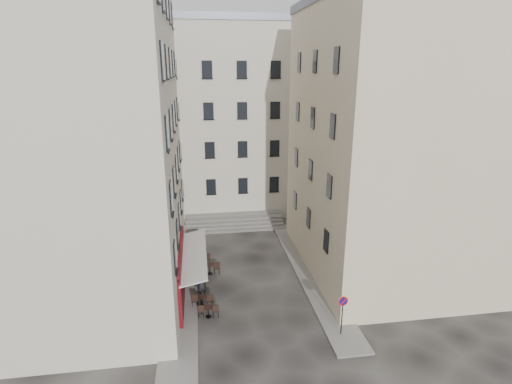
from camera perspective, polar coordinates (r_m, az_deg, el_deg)
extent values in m
plane|color=black|center=(26.31, -0.45, -15.15)|extent=(90.00, 90.00, 0.00)
cube|color=slate|center=(29.59, -10.39, -11.38)|extent=(2.00, 22.00, 0.12)
cube|color=slate|center=(29.65, 7.54, -11.17)|extent=(2.00, 18.00, 0.12)
cube|color=beige|center=(26.42, -24.84, 6.75)|extent=(12.00, 16.00, 20.00)
cube|color=beige|center=(29.32, 19.40, 6.26)|extent=(12.00, 14.00, 18.00)
cube|color=beige|center=(41.38, -5.56, 10.08)|extent=(18.00, 10.00, 18.00)
cube|color=slate|center=(41.28, -5.96, 22.99)|extent=(18.20, 10.20, 0.60)
cube|color=#4D0B11|center=(26.15, -10.60, -11.25)|extent=(0.25, 7.00, 3.50)
cube|color=black|center=(26.31, -10.47, -11.91)|extent=(0.06, 3.85, 2.00)
cube|color=silver|center=(25.57, -8.89, -8.81)|extent=(1.58, 7.30, 0.41)
cube|color=#64615F|center=(36.81, -3.01, -5.14)|extent=(9.00, 1.80, 0.20)
cube|color=#64615F|center=(37.15, -3.08, -4.59)|extent=(9.00, 1.80, 0.20)
cube|color=#64615F|center=(37.49, -3.15, -4.05)|extent=(9.00, 1.80, 0.20)
cube|color=#64615F|center=(37.84, -3.22, -3.53)|extent=(9.00, 1.80, 0.20)
cylinder|color=black|center=(25.05, -7.80, -15.93)|extent=(0.10, 0.10, 0.90)
sphere|color=black|center=(24.80, -7.84, -15.02)|extent=(0.12, 0.12, 0.12)
cylinder|color=black|center=(28.05, -7.91, -12.04)|extent=(0.10, 0.10, 0.90)
sphere|color=black|center=(27.82, -7.95, -11.20)|extent=(0.12, 0.12, 0.12)
cylinder|color=black|center=(31.16, -8.00, -8.91)|extent=(0.10, 0.10, 0.90)
sphere|color=black|center=(30.95, -8.04, -8.13)|extent=(0.12, 0.12, 0.12)
cylinder|color=black|center=(23.14, 12.18, -17.02)|extent=(0.06, 0.06, 2.42)
cylinder|color=red|center=(22.62, 12.35, -14.99)|extent=(0.56, 0.02, 0.56)
cylinder|color=navy|center=(22.60, 12.37, -15.02)|extent=(0.41, 0.03, 0.41)
cube|color=red|center=(22.58, 12.39, -15.06)|extent=(0.33, 0.02, 0.33)
cylinder|color=black|center=(24.85, -6.79, -17.25)|extent=(0.34, 0.34, 0.02)
cylinder|color=black|center=(24.68, -6.81, -16.64)|extent=(0.05, 0.05, 0.67)
cylinder|color=black|center=(24.51, -6.84, -16.05)|extent=(0.57, 0.57, 0.04)
cube|color=black|center=(24.66, -5.77, -16.50)|extent=(0.36, 0.36, 0.86)
cube|color=black|center=(24.73, -7.86, -16.47)|extent=(0.36, 0.36, 0.86)
cylinder|color=black|center=(25.76, -7.64, -15.91)|extent=(0.37, 0.37, 0.02)
cylinder|color=black|center=(25.57, -7.67, -15.27)|extent=(0.05, 0.05, 0.72)
cylinder|color=black|center=(25.40, -7.70, -14.64)|extent=(0.62, 0.62, 0.04)
cube|color=black|center=(25.55, -6.60, -15.13)|extent=(0.39, 0.39, 0.93)
cube|color=black|center=(25.64, -8.75, -15.09)|extent=(0.39, 0.39, 0.93)
cylinder|color=black|center=(27.78, -8.61, -13.28)|extent=(0.38, 0.38, 0.02)
cylinder|color=black|center=(27.61, -8.64, -12.65)|extent=(0.05, 0.05, 0.74)
cylinder|color=black|center=(27.44, -8.67, -12.04)|extent=(0.63, 0.63, 0.04)
cube|color=black|center=(27.57, -7.63, -12.52)|extent=(0.40, 0.40, 0.95)
cube|color=black|center=(27.69, -9.65, -12.49)|extent=(0.40, 0.40, 0.95)
cylinder|color=black|center=(29.27, -6.58, -11.50)|extent=(0.40, 0.40, 0.02)
cylinder|color=black|center=(29.09, -6.60, -10.87)|extent=(0.05, 0.05, 0.77)
cylinder|color=black|center=(28.93, -6.63, -10.26)|extent=(0.66, 0.66, 0.04)
cube|color=black|center=(29.08, -5.62, -10.73)|extent=(0.42, 0.42, 0.99)
cube|color=black|center=(29.16, -7.60, -10.72)|extent=(0.42, 0.42, 0.99)
cylinder|color=black|center=(30.54, -7.87, -10.25)|extent=(0.40, 0.40, 0.02)
cylinder|color=black|center=(30.38, -7.90, -9.64)|extent=(0.06, 0.06, 0.78)
cylinder|color=black|center=(30.22, -7.93, -9.03)|extent=(0.67, 0.67, 0.04)
cube|color=black|center=(30.35, -6.95, -9.50)|extent=(0.42, 0.42, 1.00)
cube|color=black|center=(30.46, -8.86, -9.49)|extent=(0.42, 0.42, 1.00)
imported|color=black|center=(26.48, -7.79, -12.91)|extent=(0.75, 0.67, 1.72)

